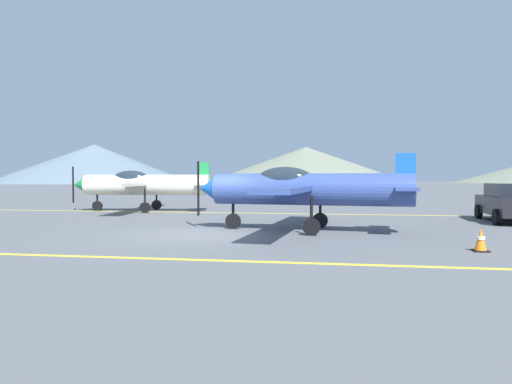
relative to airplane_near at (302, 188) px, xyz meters
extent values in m
plane|color=#54565B|center=(-3.29, -1.42, -1.50)|extent=(400.00, 400.00, 0.00)
cube|color=yellow|center=(-3.29, -5.81, -1.50)|extent=(80.00, 0.16, 0.01)
cube|color=yellow|center=(-3.29, 7.28, -1.50)|extent=(80.00, 0.16, 0.01)
cylinder|color=#33478C|center=(0.30, -0.03, -0.04)|extent=(6.93, 1.87, 1.11)
cone|color=blue|center=(-3.45, 0.39, -0.04)|extent=(0.81, 1.01, 0.94)
cube|color=black|center=(-3.85, 0.44, -0.04)|extent=(0.05, 0.12, 2.01)
ellipsoid|color=#1E2833|center=(-0.60, 0.07, 0.29)|extent=(2.10, 1.13, 0.91)
cube|color=#33478C|center=(-0.10, 0.01, 0.01)|extent=(2.10, 8.93, 0.16)
cube|color=#33478C|center=(3.40, -0.39, 0.01)|extent=(0.99, 2.68, 0.10)
cube|color=blue|center=(3.40, -0.39, 0.56)|extent=(0.64, 0.19, 1.21)
cylinder|color=black|center=(-2.50, 0.28, -0.71)|extent=(0.10, 0.10, 1.01)
cylinder|color=black|center=(-2.50, 0.28, -1.22)|extent=(0.57, 0.18, 0.56)
cylinder|color=black|center=(0.62, 1.04, -0.71)|extent=(0.10, 0.10, 1.01)
cylinder|color=black|center=(0.62, 1.04, -1.22)|extent=(0.57, 0.18, 0.56)
cylinder|color=black|center=(0.37, -1.16, -0.71)|extent=(0.10, 0.10, 1.01)
cylinder|color=black|center=(0.37, -1.16, -1.22)|extent=(0.57, 0.18, 0.56)
cylinder|color=silver|center=(-8.90, 7.70, -0.04)|extent=(6.92, 1.82, 1.11)
cone|color=#1E8C3F|center=(-12.65, 7.31, -0.04)|extent=(0.80, 1.01, 0.94)
cube|color=black|center=(-13.05, 7.26, -0.04)|extent=(0.05, 0.12, 2.01)
ellipsoid|color=#1E2833|center=(-9.80, 7.61, 0.29)|extent=(2.10, 1.11, 0.91)
cube|color=silver|center=(-9.30, 7.66, 0.01)|extent=(2.03, 8.92, 0.16)
cube|color=silver|center=(-5.80, 8.03, 0.01)|extent=(0.97, 2.68, 0.10)
cube|color=#1E8C3F|center=(-5.80, 8.03, 0.56)|extent=(0.64, 0.19, 1.21)
cylinder|color=black|center=(-11.70, 7.41, -0.71)|extent=(0.10, 0.10, 1.01)
cylinder|color=black|center=(-11.70, 7.41, -1.22)|extent=(0.57, 0.18, 0.56)
cylinder|color=black|center=(-8.82, 8.82, -0.71)|extent=(0.10, 0.10, 1.01)
cylinder|color=black|center=(-8.82, 8.82, -1.22)|extent=(0.57, 0.18, 0.56)
cylinder|color=black|center=(-8.58, 6.62, -0.71)|extent=(0.10, 0.10, 1.01)
cylinder|color=black|center=(-8.58, 6.62, -1.22)|extent=(0.57, 0.18, 0.56)
cube|color=black|center=(8.47, 4.49, -0.81)|extent=(2.13, 4.43, 0.75)
cube|color=black|center=(8.45, 4.34, -0.16)|extent=(1.77, 2.52, 0.55)
cylinder|color=black|center=(7.68, 5.98, -1.18)|extent=(0.27, 0.66, 0.64)
cylinder|color=black|center=(7.46, 3.15, -1.18)|extent=(0.27, 0.66, 0.64)
cube|color=black|center=(4.70, -3.57, -1.48)|extent=(0.36, 0.36, 0.04)
cone|color=orange|center=(4.70, -3.57, -1.19)|extent=(0.29, 0.29, 0.55)
cylinder|color=white|center=(4.70, -3.57, -1.16)|extent=(0.20, 0.20, 0.08)
cone|color=slate|center=(-74.32, 120.33, 4.80)|extent=(63.01, 63.01, 12.60)
cone|color=slate|center=(-6.89, 153.77, 5.16)|extent=(74.65, 74.65, 13.32)
camera|label=1|loc=(0.84, -15.48, 0.38)|focal=31.19mm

